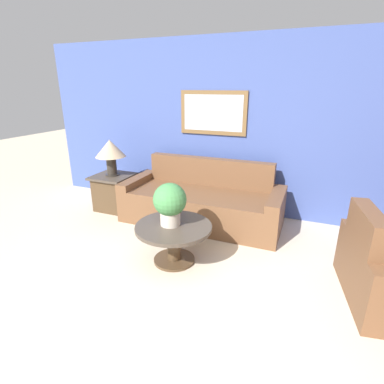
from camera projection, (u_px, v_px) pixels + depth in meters
ground_plane at (140, 382)px, 2.05m from camera, size 20.00×20.00×0.00m
wall_back at (249, 129)px, 4.42m from camera, size 7.04×0.09×2.60m
couch_main at (202, 202)px, 4.40m from camera, size 2.29×0.92×0.89m
coffee_table at (174, 235)px, 3.36m from camera, size 0.86×0.86×0.45m
side_table at (114, 192)px, 4.86m from camera, size 0.59×0.59×0.57m
table_lamp at (110, 150)px, 4.63m from camera, size 0.47×0.47×0.56m
potted_plant_on_table at (170, 202)px, 3.25m from camera, size 0.37×0.37×0.48m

